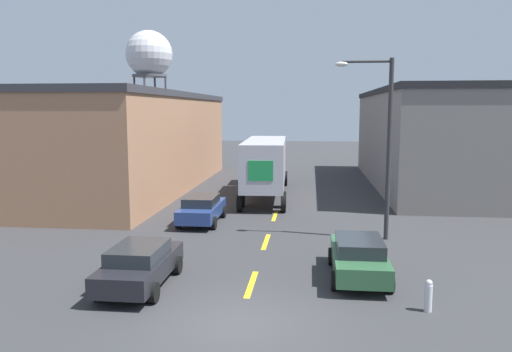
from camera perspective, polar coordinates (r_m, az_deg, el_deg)
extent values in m
plane|color=#333335|center=(14.09, -2.12, -16.57)|extent=(160.00, 160.00, 0.00)
cube|color=yellow|center=(16.99, -0.53, -12.24)|extent=(0.20, 2.58, 0.01)
cube|color=yellow|center=(22.12, 1.15, -7.51)|extent=(0.20, 2.58, 0.01)
cube|color=yellow|center=(27.36, 2.17, -4.58)|extent=(0.20, 2.58, 0.01)
cube|color=#9E7051|center=(37.63, -14.41, 3.58)|extent=(9.40, 25.00, 6.59)
cube|color=#333338|center=(37.57, -14.58, 8.90)|extent=(9.60, 25.20, 0.40)
cube|color=slate|center=(40.69, 21.75, 3.77)|extent=(12.08, 23.21, 6.88)
cube|color=#232326|center=(40.64, 22.00, 8.89)|extent=(12.28, 23.41, 0.40)
cube|color=navy|center=(38.89, 1.57, 2.06)|extent=(2.48, 3.19, 3.09)
cube|color=#A8A8B2|center=(32.11, 1.07, 1.67)|extent=(2.88, 9.95, 2.78)
cube|color=#198442|center=(27.21, 0.54, 0.60)|extent=(1.37, 0.09, 1.11)
cylinder|color=black|center=(39.42, 3.39, -0.13)|extent=(0.32, 0.98, 0.96)
cylinder|color=black|center=(39.52, -0.21, -0.10)|extent=(0.32, 0.98, 0.96)
cylinder|color=black|center=(38.20, 3.37, -0.38)|extent=(0.32, 0.98, 0.96)
cylinder|color=black|center=(38.30, -0.35, -0.35)|extent=(0.32, 0.98, 0.96)
cylinder|color=black|center=(29.65, 3.19, -2.69)|extent=(0.32, 0.98, 0.96)
cylinder|color=black|center=(29.78, -1.60, -2.64)|extent=(0.32, 0.98, 0.96)
cylinder|color=black|center=(28.27, 3.15, -3.20)|extent=(0.32, 0.98, 0.96)
cylinder|color=black|center=(28.41, -1.88, -3.14)|extent=(0.32, 0.98, 0.96)
cube|color=black|center=(17.05, -13.07, -10.12)|extent=(1.75, 4.37, 0.64)
cube|color=#23282D|center=(16.77, -13.28, -8.46)|extent=(1.54, 2.27, 0.45)
cylinder|color=black|center=(18.12, -8.96, -10.00)|extent=(0.22, 0.64, 0.64)
cylinder|color=black|center=(18.65, -14.22, -9.64)|extent=(0.22, 0.64, 0.64)
cylinder|color=black|center=(15.67, -11.62, -12.92)|extent=(0.22, 0.64, 0.64)
cylinder|color=black|center=(16.27, -17.62, -12.34)|extent=(0.22, 0.64, 0.64)
cube|color=navy|center=(25.76, -6.19, -3.94)|extent=(1.75, 4.37, 0.64)
cube|color=#23282D|center=(25.53, -6.27, -2.79)|extent=(1.54, 2.27, 0.45)
cylinder|color=black|center=(26.96, -3.74, -4.09)|extent=(0.22, 0.64, 0.64)
cylinder|color=black|center=(27.32, -7.36, -3.98)|extent=(0.22, 0.64, 0.64)
cylinder|color=black|center=(24.36, -4.85, -5.37)|extent=(0.22, 0.64, 0.64)
cylinder|color=black|center=(24.75, -8.84, -5.22)|extent=(0.22, 0.64, 0.64)
cube|color=#2D5B38|center=(17.80, 11.64, -9.31)|extent=(1.75, 4.37, 0.64)
cube|color=#23282D|center=(17.52, 11.73, -7.72)|extent=(1.54, 2.27, 0.45)
cylinder|color=black|center=(19.28, 13.86, -9.05)|extent=(0.22, 0.64, 0.64)
cylinder|color=black|center=(19.13, 8.60, -9.05)|extent=(0.22, 0.64, 0.64)
cylinder|color=black|center=(16.73, 15.09, -11.69)|extent=(0.22, 0.64, 0.64)
cylinder|color=black|center=(16.55, 8.98, -11.73)|extent=(0.22, 0.64, 0.64)
cylinder|color=#47474C|center=(68.50, -10.21, 7.02)|extent=(0.28, 0.28, 10.47)
cylinder|color=#47474C|center=(71.20, -11.40, 7.01)|extent=(0.28, 0.28, 10.47)
cylinder|color=#47474C|center=(69.85, -13.64, 6.93)|extent=(0.28, 0.28, 10.47)
cylinder|color=#47474C|center=(67.09, -12.52, 6.95)|extent=(0.28, 0.28, 10.47)
cylinder|color=#4C4C51|center=(69.29, -12.06, 11.14)|extent=(4.60, 4.60, 0.30)
sphere|color=silver|center=(69.53, -12.12, 13.47)|extent=(6.17, 6.17, 6.17)
cylinder|color=#2D2D30|center=(22.66, 14.94, 2.83)|extent=(0.20, 0.20, 7.98)
cylinder|color=#2D2D30|center=(22.55, 12.54, 12.65)|extent=(2.13, 0.11, 0.11)
ellipsoid|color=silver|center=(22.45, 9.76, 12.48)|extent=(0.56, 0.32, 0.22)
cylinder|color=silver|center=(15.55, 19.09, -13.06)|extent=(0.22, 0.22, 0.78)
sphere|color=silver|center=(15.40, 19.16, -11.48)|extent=(0.20, 0.20, 0.20)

